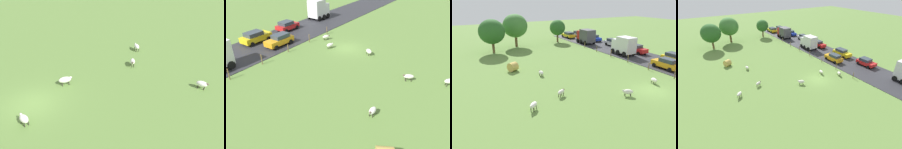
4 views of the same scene
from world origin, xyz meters
The scene contains 17 objects.
ground_plane centered at (0.00, 0.00, 0.00)m, with size 160.00×160.00×0.00m, color olive.
road_strip centered at (10.44, 0.00, 0.03)m, with size 8.00×80.00×0.06m, color #2D2D33.
sheep_0 centered at (-9.44, 10.81, 0.49)m, with size 0.52×1.08×0.74m.
sheep_1 centered at (4.39, -0.93, 0.49)m, with size 0.93×1.16×0.75m.
sheep_2 centered at (-13.81, 2.20, 0.54)m, with size 1.16×1.15×0.80m.
sheep_3 centered at (-10.04, 3.66, 0.54)m, with size 1.18×0.93×0.78m.
sheep_4 centered at (-3.55, 0.24, 0.52)m, with size 1.23×1.09×0.80m.
sheep_5 centered at (1.96, 1.38, 0.49)m, with size 0.75×1.09×0.75m.
fence_post_0 centered at (5.84, -3.06, 0.60)m, with size 0.12×0.12×1.21m, color brown.
fence_post_1 centered at (5.84, 1.27, 0.61)m, with size 0.12×0.12×1.23m, color brown.
fence_post_2 centered at (5.84, 5.60, 0.54)m, with size 0.12×0.12×1.08m, color brown.
fence_post_3 centered at (5.84, 9.93, 0.64)m, with size 0.12×0.12×1.28m, color brown.
fence_post_4 centered at (5.84, 14.26, 0.65)m, with size 0.12×0.12×1.30m, color brown.
truck_2 centered at (12.38, -9.02, 1.94)m, with size 2.71×3.80×3.67m.
car_0 centered at (12.24, 5.85, 0.92)m, with size 2.11×4.41×1.67m.
car_7 centered at (12.47, -0.72, 0.86)m, with size 2.15×3.82×1.54m.
car_8 centered at (8.45, 4.63, 0.90)m, with size 1.93×4.22×1.62m.
Camera 2 is at (-15.33, 24.46, 12.44)m, focal length 35.62 mm.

